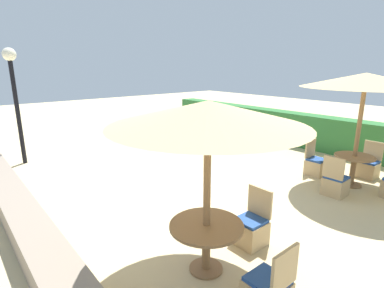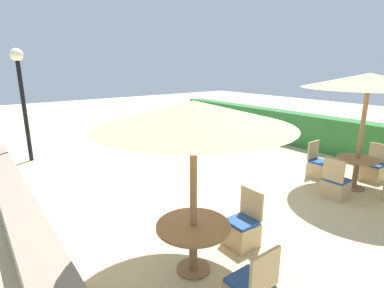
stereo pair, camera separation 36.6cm
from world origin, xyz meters
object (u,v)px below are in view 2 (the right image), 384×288
at_px(patio_chair_back_right_north, 373,170).
at_px(round_table_front_right, 193,235).
at_px(round_table_back_right, 357,166).
at_px(patio_chair_back_right_south, 336,187).
at_px(patio_chair_front_right_north, 242,230).
at_px(parasol_back_right, 369,81).
at_px(lamp_post, 21,83).
at_px(patio_chair_back_right_west, 318,167).
at_px(parasol_front_right, 193,114).

height_order(patio_chair_back_right_north, round_table_front_right, patio_chair_back_right_north).
height_order(round_table_back_right, patio_chair_back_right_south, patio_chair_back_right_south).
bearing_deg(patio_chair_front_right_north, parasol_back_right, -89.84).
relative_size(lamp_post, round_table_front_right, 3.20).
xyz_separation_m(parasol_back_right, patio_chair_back_right_north, (0.02, 0.91, -2.25)).
distance_m(parasol_back_right, patio_chair_back_right_north, 2.43).
distance_m(patio_chair_back_right_west, patio_chair_front_right_north, 3.97).
relative_size(parasol_front_right, patio_chair_front_right_north, 2.76).
relative_size(lamp_post, patio_chair_back_right_north, 3.57).
bearing_deg(patio_chair_back_right_south, round_table_back_right, 90.13).
bearing_deg(parasol_back_right, round_table_back_right, 116.57).
relative_size(parasol_back_right, patio_chair_front_right_north, 3.02).
height_order(patio_chair_back_right_south, patio_chair_back_right_west, same).
distance_m(round_table_front_right, patio_chair_front_right_north, 1.05).
relative_size(patio_chair_back_right_west, round_table_front_right, 0.90).
bearing_deg(patio_chair_back_right_west, round_table_front_right, 11.26).
height_order(lamp_post, round_table_back_right, lamp_post).
distance_m(lamp_post, parasol_back_right, 9.10).
height_order(round_table_back_right, patio_chair_back_right_west, patio_chair_back_right_west).
height_order(patio_chair_back_right_west, patio_chair_back_right_north, same).
bearing_deg(round_table_front_right, patio_chair_back_right_north, 89.96).
relative_size(patio_chair_back_right_west, patio_chair_front_right_north, 1.00).
bearing_deg(parasol_front_right, patio_chair_back_right_south, 90.27).
relative_size(round_table_back_right, round_table_front_right, 0.87).
xyz_separation_m(round_table_back_right, patio_chair_back_right_south, (0.00, -0.88, -0.29)).
distance_m(parasol_back_right, patio_chair_front_right_north, 4.45).
height_order(parasol_back_right, patio_chair_back_right_south, parasol_back_right).
bearing_deg(patio_chair_back_right_south, parasol_front_right, -89.73).
height_order(lamp_post, patio_chair_back_right_north, lamp_post).
bearing_deg(patio_chair_front_right_north, lamp_post, 14.96).
distance_m(lamp_post, patio_chair_back_right_north, 9.93).
height_order(round_table_front_right, patio_chair_front_right_north, patio_chair_front_right_north).
bearing_deg(patio_chair_back_right_north, round_table_back_right, 88.47).
xyz_separation_m(lamp_post, round_table_front_right, (7.09, 0.89, -1.79)).
distance_m(lamp_post, round_table_back_right, 9.27).
distance_m(patio_chair_back_right_south, patio_chair_back_right_north, 1.79).
height_order(lamp_post, parasol_back_right, lamp_post).
bearing_deg(patio_chair_front_right_north, patio_chair_back_right_north, -90.17).
distance_m(patio_chair_back_right_west, patio_chair_back_right_north, 1.31).
relative_size(parasol_back_right, patio_chair_back_right_north, 3.02).
xyz_separation_m(parasol_front_right, round_table_front_right, (0.00, 0.00, -1.69)).
xyz_separation_m(round_table_back_right, patio_chair_front_right_north, (0.01, -3.83, -0.29)).
distance_m(round_table_back_right, patio_chair_front_right_north, 3.85).
bearing_deg(round_table_back_right, patio_chair_back_right_west, 178.57).
xyz_separation_m(lamp_post, round_table_back_right, (7.07, 5.73, -1.80)).
height_order(parasol_back_right, round_table_front_right, parasol_back_right).
height_order(patio_chair_back_right_west, patio_chair_front_right_north, same).
bearing_deg(round_table_back_right, patio_chair_back_right_north, 88.47).
bearing_deg(patio_chair_back_right_south, parasol_back_right, 90.13).
xyz_separation_m(round_table_back_right, round_table_front_right, (0.02, -4.84, 0.00)).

